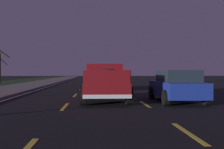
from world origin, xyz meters
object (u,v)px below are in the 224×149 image
object	(u,v)px
pickup_truck	(105,81)
bare_tree_far	(0,65)
sedan_black	(100,80)
sedan_blue	(177,86)

from	to	relation	value
pickup_truck	bare_tree_far	world-z (taller)	bare_tree_far
sedan_black	bare_tree_far	xyz separation A→B (m)	(13.22, 12.39, 1.47)
sedan_black	bare_tree_far	distance (m)	18.18
sedan_blue	bare_tree_far	size ratio (longest dim) A/B	1.04
sedan_blue	sedan_black	size ratio (longest dim) A/B	1.00
bare_tree_far	sedan_black	bearing A→B (deg)	-136.84
sedan_blue	sedan_black	xyz separation A→B (m)	(9.47, 3.62, 0.00)
sedan_black	bare_tree_far	size ratio (longest dim) A/B	1.04
sedan_black	pickup_truck	bearing A→B (deg)	-178.83
sedan_blue	sedan_black	bearing A→B (deg)	20.91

